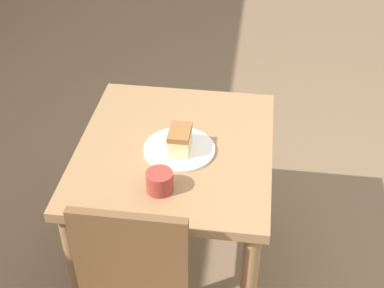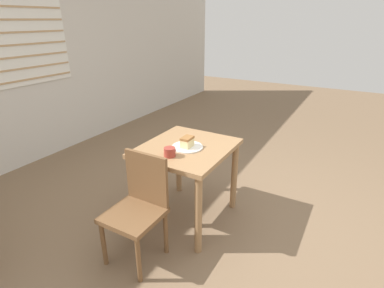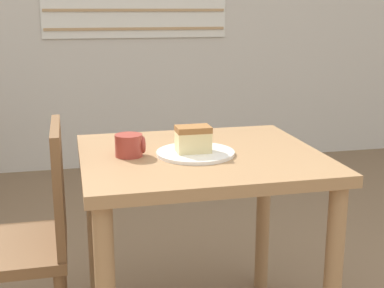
% 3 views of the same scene
% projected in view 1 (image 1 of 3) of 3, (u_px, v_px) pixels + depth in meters
% --- Properties ---
extents(dining_table_near, '(0.84, 0.75, 0.74)m').
position_uv_depth(dining_table_near, '(175.00, 171.00, 2.13)').
color(dining_table_near, '#9E754C').
rests_on(dining_table_near, ground_plane).
extents(plate, '(0.27, 0.27, 0.01)m').
position_uv_depth(plate, '(179.00, 149.00, 2.03)').
color(plate, white).
rests_on(plate, dining_table_near).
extents(cake_slice, '(0.12, 0.08, 0.09)m').
position_uv_depth(cake_slice, '(180.00, 140.00, 1.99)').
color(cake_slice, beige).
rests_on(cake_slice, plate).
extents(coffee_mug, '(0.10, 0.09, 0.08)m').
position_uv_depth(coffee_mug, '(160.00, 181.00, 1.84)').
color(coffee_mug, '#9E382D').
rests_on(coffee_mug, dining_table_near).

